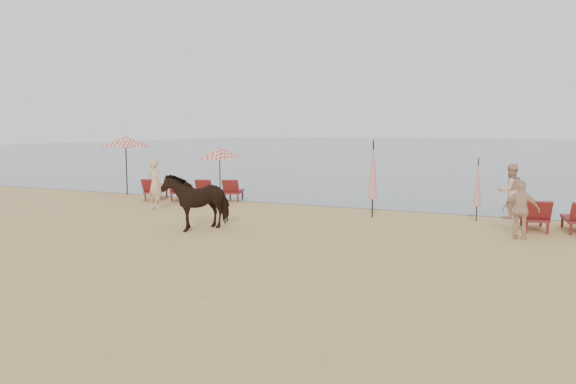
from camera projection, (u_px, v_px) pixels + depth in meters
name	position (u px, v px, depth m)	size (l,w,h in m)	color
ground	(184.00, 271.00, 11.42)	(120.00, 120.00, 0.00)	tan
sea	(501.00, 148.00, 83.43)	(160.00, 140.00, 0.06)	#51606B
lounger_cluster_left	(193.00, 190.00, 22.51)	(4.16, 2.89, 0.61)	maroon
umbrella_open_left_a	(126.00, 142.00, 24.37)	(2.26, 2.26, 2.57)	black
umbrella_open_left_b	(220.00, 152.00, 23.17)	(1.72, 1.75, 2.19)	black
umbrella_closed_left	(373.00, 170.00, 18.08)	(0.30, 0.30, 2.50)	black
umbrella_closed_right	(478.00, 182.00, 17.43)	(0.24, 0.24, 1.97)	black
cow	(198.00, 200.00, 16.16)	(0.88, 1.93, 1.63)	black
beachgoer_left	(155.00, 184.00, 19.95)	(0.66, 0.43, 1.80)	#D6A985
beachgoer_right_a	(510.00, 191.00, 18.02)	(0.86, 0.67, 1.76)	#DAA288
beachgoer_right_b	(521.00, 210.00, 14.58)	(0.91, 0.38, 1.54)	tan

